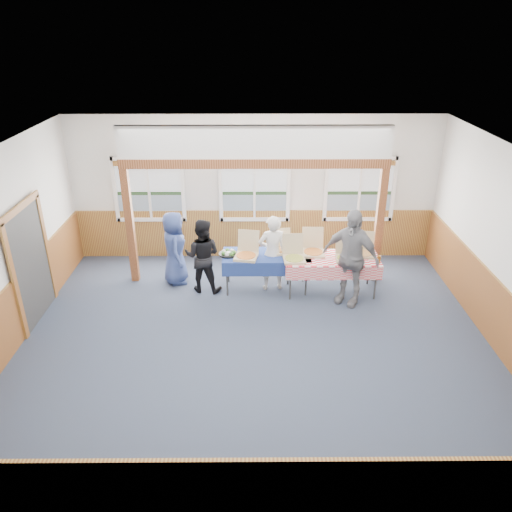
{
  "coord_description": "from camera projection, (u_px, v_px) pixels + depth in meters",
  "views": [
    {
      "loc": [
        -0.04,
        -6.98,
        4.96
      ],
      "look_at": [
        0.02,
        1.0,
        1.16
      ],
      "focal_mm": 35.0,
      "sensor_mm": 36.0,
      "label": 1
    }
  ],
  "objects": [
    {
      "name": "post_right",
      "position": [
        379.0,
        226.0,
        10.01
      ],
      "size": [
        0.15,
        0.15,
        2.4
      ],
      "primitive_type": "cube",
      "color": "#582C13",
      "rests_on": "floor"
    },
    {
      "name": "wainscot_front",
      "position": [
        257.0,
        499.0,
        5.06
      ],
      "size": [
        7.98,
        0.05,
        1.1
      ],
      "primitive_type": "cube",
      "color": "brown",
      "rests_on": "floor"
    },
    {
      "name": "wall_back",
      "position": [
        254.0,
        189.0,
        10.91
      ],
      "size": [
        8.0,
        0.0,
        8.0
      ],
      "primitive_type": "plane",
      "rotation": [
        1.57,
        0.0,
        0.0
      ],
      "color": "silver",
      "rests_on": "floor"
    },
    {
      "name": "pizza_box_d",
      "position": [
        313.0,
        250.0,
        9.86
      ],
      "size": [
        0.43,
        0.52,
        0.46
      ],
      "rotation": [
        0.0,
        0.0,
        -0.03
      ],
      "color": "tan",
      "rests_on": "table_right"
    },
    {
      "name": "woman_white",
      "position": [
        272.0,
        253.0,
        9.83
      ],
      "size": [
        0.62,
        0.46,
        1.57
      ],
      "primitive_type": "imported",
      "rotation": [
        0.0,
        0.0,
        3.3
      ],
      "color": "silver",
      "rests_on": "floor"
    },
    {
      "name": "pizza_box_c",
      "position": [
        294.0,
        257.0,
        9.6
      ],
      "size": [
        0.44,
        0.52,
        0.45
      ],
      "rotation": [
        0.0,
        0.0,
        0.06
      ],
      "color": "tan",
      "rests_on": "table_right"
    },
    {
      "name": "man_blue",
      "position": [
        174.0,
        248.0,
        10.09
      ],
      "size": [
        0.63,
        0.83,
        1.53
      ],
      "primitive_type": "imported",
      "rotation": [
        0.0,
        0.0,
        1.77
      ],
      "color": "navy",
      "rests_on": "floor"
    },
    {
      "name": "floor",
      "position": [
        255.0,
        343.0,
        8.44
      ],
      "size": [
        8.0,
        8.0,
        0.0
      ],
      "primitive_type": "plane",
      "color": "#2C3548",
      "rests_on": "ground"
    },
    {
      "name": "wainscot_left",
      "position": [
        13.0,
        316.0,
        8.18
      ],
      "size": [
        0.05,
        6.98,
        1.1
      ],
      "primitive_type": "cube",
      "color": "brown",
      "rests_on": "floor"
    },
    {
      "name": "post_left",
      "position": [
        130.0,
        227.0,
        9.98
      ],
      "size": [
        0.15,
        0.15,
        2.4
      ],
      "primitive_type": "cube",
      "color": "#582C13",
      "rests_on": "floor"
    },
    {
      "name": "woman_black",
      "position": [
        202.0,
        256.0,
        9.79
      ],
      "size": [
        0.82,
        0.69,
        1.51
      ],
      "primitive_type": "imported",
      "rotation": [
        0.0,
        0.0,
        2.98
      ],
      "color": "black",
      "rests_on": "floor"
    },
    {
      "name": "cased_opening",
      "position": [
        30.0,
        265.0,
        8.77
      ],
      "size": [
        0.06,
        1.3,
        2.1
      ],
      "primitive_type": "cube",
      "color": "#313131",
      "rests_on": "wall_left"
    },
    {
      "name": "pizza_box_e",
      "position": [
        346.0,
        256.0,
        9.62
      ],
      "size": [
        0.42,
        0.5,
        0.42
      ],
      "rotation": [
        0.0,
        0.0,
        -0.09
      ],
      "color": "tan",
      "rests_on": "table_right"
    },
    {
      "name": "drink_glass",
      "position": [
        379.0,
        259.0,
        9.46
      ],
      "size": [
        0.07,
        0.07,
        0.15
      ],
      "primitive_type": "cylinder",
      "color": "#905218",
      "rests_on": "table_right"
    },
    {
      "name": "window_left",
      "position": [
        149.0,
        186.0,
        10.82
      ],
      "size": [
        1.56,
        0.1,
        1.46
      ],
      "color": "white",
      "rests_on": "wall_back"
    },
    {
      "name": "table_left",
      "position": [
        266.0,
        257.0,
        9.86
      ],
      "size": [
        1.86,
        1.2,
        0.76
      ],
      "rotation": [
        0.0,
        0.0,
        -0.26
      ],
      "color": "#313131",
      "rests_on": "floor"
    },
    {
      "name": "wainscot_right",
      "position": [
        496.0,
        315.0,
        8.22
      ],
      "size": [
        0.05,
        6.98,
        1.1
      ],
      "primitive_type": "cube",
      "color": "brown",
      "rests_on": "floor"
    },
    {
      "name": "table_right",
      "position": [
        332.0,
        260.0,
        9.74
      ],
      "size": [
        1.97,
        1.24,
        0.76
      ],
      "rotation": [
        0.0,
        0.0,
        -0.24
      ],
      "color": "#313131",
      "rests_on": "floor"
    },
    {
      "name": "pizza_box_f",
      "position": [
        364.0,
        251.0,
        9.82
      ],
      "size": [
        0.44,
        0.51,
        0.41
      ],
      "rotation": [
        0.0,
        0.0,
        -0.15
      ],
      "color": "tan",
      "rests_on": "table_right"
    },
    {
      "name": "pizza_box_a",
      "position": [
        246.0,
        254.0,
        9.71
      ],
      "size": [
        0.51,
        0.59,
        0.47
      ],
      "rotation": [
        0.0,
        0.0,
        -0.18
      ],
      "color": "tan",
      "rests_on": "table_left"
    },
    {
      "name": "window_right",
      "position": [
        360.0,
        186.0,
        10.85
      ],
      "size": [
        1.56,
        0.1,
        1.46
      ],
      "color": "white",
      "rests_on": "wall_back"
    },
    {
      "name": "veggie_tray",
      "position": [
        228.0,
        253.0,
        9.82
      ],
      "size": [
        0.38,
        0.38,
        0.09
      ],
      "color": "black",
      "rests_on": "table_left"
    },
    {
      "name": "wall_right",
      "position": [
        511.0,
        257.0,
        7.77
      ],
      "size": [
        0.0,
        8.0,
        8.0
      ],
      "primitive_type": "plane",
      "rotation": [
        1.57,
        0.0,
        -1.57
      ],
      "color": "silver",
      "rests_on": "floor"
    },
    {
      "name": "pizza_box_b",
      "position": [
        283.0,
        248.0,
        9.96
      ],
      "size": [
        0.44,
        0.51,
        0.41
      ],
      "rotation": [
        0.0,
        0.0,
        0.17
      ],
      "color": "tan",
      "rests_on": "table_left"
    },
    {
      "name": "window_mid",
      "position": [
        254.0,
        186.0,
        10.84
      ],
      "size": [
        1.56,
        0.1,
        1.46
      ],
      "color": "white",
      "rests_on": "wall_back"
    },
    {
      "name": "wall_front",
      "position": [
        257.0,
        422.0,
        4.59
      ],
      "size": [
        8.0,
        0.0,
        8.0
      ],
      "primitive_type": "plane",
      "rotation": [
        -1.57,
        0.0,
        0.0
      ],
      "color": "silver",
      "rests_on": "floor"
    },
    {
      "name": "cross_beam",
      "position": [
        255.0,
        163.0,
        9.44
      ],
      "size": [
        5.15,
        0.18,
        0.18
      ],
      "primitive_type": "cube",
      "color": "#582C13",
      "rests_on": "post_left"
    },
    {
      "name": "wainscot_back",
      "position": [
        254.0,
        233.0,
        11.34
      ],
      "size": [
        7.98,
        0.05,
        1.1
      ],
      "primitive_type": "cube",
      "color": "brown",
      "rests_on": "floor"
    },
    {
      "name": "person_grey",
      "position": [
        351.0,
        257.0,
        9.28
      ],
      "size": [
        1.18,
        1.01,
        1.89
      ],
      "primitive_type": "imported",
      "rotation": [
        0.0,
        0.0,
        -0.6
      ],
      "color": "gray",
      "rests_on": "floor"
    },
    {
      "name": "ceiling",
      "position": [
        255.0,
        156.0,
        7.06
      ],
      "size": [
        8.0,
        8.0,
        0.0
      ],
      "primitive_type": "plane",
      "rotation": [
        3.14,
        0.0,
        0.0
      ],
      "color": "white",
      "rests_on": "wall_back"
    }
  ]
}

